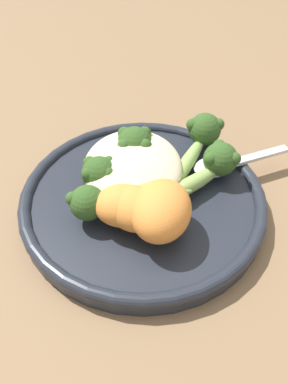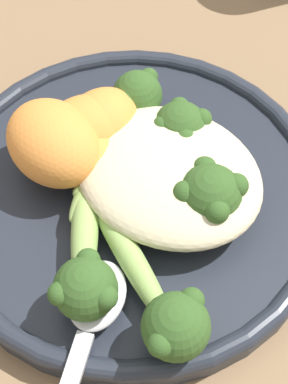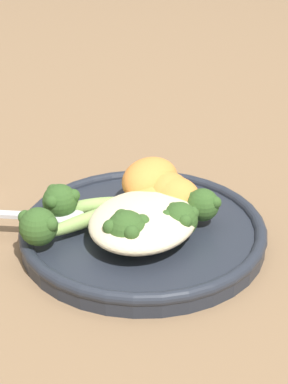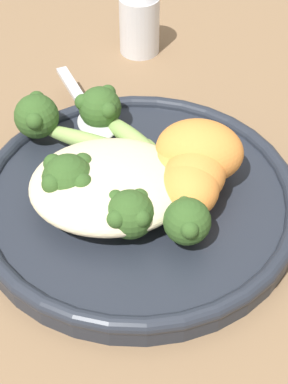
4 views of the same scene
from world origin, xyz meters
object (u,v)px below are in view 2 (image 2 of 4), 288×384
at_px(broccoli_stalk_4, 125,121).
at_px(sweet_potato_chunk_3, 100,122).
at_px(quinoa_mound, 168,174).
at_px(broccoli_stalk_3, 160,141).
at_px(spoon, 92,313).
at_px(sweet_potato_chunk_0, 85,128).
at_px(sweet_potato_chunk_2, 78,151).
at_px(broccoli_stalk_1, 159,300).
at_px(plate, 138,197).
at_px(sweet_potato_chunk_1, 58,138).
at_px(broccoli_stalk_0, 87,271).
at_px(broccoli_stalk_2, 193,195).

height_order(broccoli_stalk_4, sweet_potato_chunk_3, sweet_potato_chunk_3).
distance_m(quinoa_mound, broccoli_stalk_3, 0.02).
relative_size(sweet_potato_chunk_3, spoon, 0.46).
bearing_deg(sweet_potato_chunk_0, sweet_potato_chunk_2, 111.25).
xyz_separation_m(broccoli_stalk_1, broccoli_stalk_4, (0.08, -0.09, -0.00)).
bearing_deg(plate, sweet_potato_chunk_1, 11.92).
height_order(broccoli_stalk_4, sweet_potato_chunk_2, broccoli_stalk_4).
xyz_separation_m(quinoa_mound, sweet_potato_chunk_3, (0.05, -0.01, 0.00)).
distance_m(quinoa_mound, sweet_potato_chunk_0, 0.06).
bearing_deg(quinoa_mound, broccoli_stalk_0, 89.93).
bearing_deg(quinoa_mound, sweet_potato_chunk_1, 17.16).
distance_m(broccoli_stalk_4, sweet_potato_chunk_1, 0.04).
bearing_deg(sweet_potato_chunk_3, broccoli_stalk_0, 123.00).
height_order(sweet_potato_chunk_1, sweet_potato_chunk_2, sweet_potato_chunk_1).
distance_m(broccoli_stalk_2, sweet_potato_chunk_3, 0.08).
height_order(plate, broccoli_stalk_0, broccoli_stalk_0).
height_order(broccoli_stalk_0, spoon, broccoli_stalk_0).
distance_m(broccoli_stalk_0, spoon, 0.02).
bearing_deg(spoon, quinoa_mound, 167.37).
bearing_deg(broccoli_stalk_1, plate, 160.68).
relative_size(quinoa_mound, broccoli_stalk_0, 1.33).
distance_m(sweet_potato_chunk_0, sweet_potato_chunk_1, 0.02).
bearing_deg(broccoli_stalk_3, plate, -156.02).
distance_m(broccoli_stalk_3, sweet_potato_chunk_1, 0.06).
bearing_deg(broccoli_stalk_4, broccoli_stalk_0, -167.48).
xyz_separation_m(quinoa_mound, spoon, (-0.01, 0.09, -0.01)).
xyz_separation_m(broccoli_stalk_0, broccoli_stalk_2, (-0.02, -0.07, 0.00)).
bearing_deg(quinoa_mound, broccoli_stalk_3, -44.23).
distance_m(broccoli_stalk_2, sweet_potato_chunk_1, 0.09).
relative_size(broccoli_stalk_2, broccoli_stalk_4, 0.80).
height_order(sweet_potato_chunk_1, sweet_potato_chunk_3, sweet_potato_chunk_1).
bearing_deg(sweet_potato_chunk_1, plate, -168.08).
height_order(broccoli_stalk_0, broccoli_stalk_1, broccoli_stalk_1).
bearing_deg(broccoli_stalk_1, broccoli_stalk_3, 151.41).
bearing_deg(broccoli_stalk_2, broccoli_stalk_4, 135.15).
bearing_deg(sweet_potato_chunk_0, broccoli_stalk_1, 146.13).
relative_size(plate, broccoli_stalk_1, 2.02).
bearing_deg(spoon, sweet_potato_chunk_0, -161.60).
height_order(sweet_potato_chunk_2, spoon, sweet_potato_chunk_2).
xyz_separation_m(broccoli_stalk_1, broccoli_stalk_3, (0.06, -0.09, -0.00)).
bearing_deg(broccoli_stalk_1, sweet_potato_chunk_2, 178.33).
xyz_separation_m(broccoli_stalk_0, broccoli_stalk_3, (0.02, -0.09, -0.00)).
bearing_deg(broccoli_stalk_0, sweet_potato_chunk_1, -167.38).
bearing_deg(plate, sweet_potato_chunk_0, -9.40).
bearing_deg(sweet_potato_chunk_1, sweet_potato_chunk_2, -163.82).
distance_m(sweet_potato_chunk_2, spoon, 0.10).
relative_size(quinoa_mound, broccoli_stalk_2, 1.23).
bearing_deg(sweet_potato_chunk_2, sweet_potato_chunk_0, -68.75).
relative_size(broccoli_stalk_3, sweet_potato_chunk_2, 1.68).
distance_m(broccoli_stalk_0, broccoli_stalk_3, 0.09).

